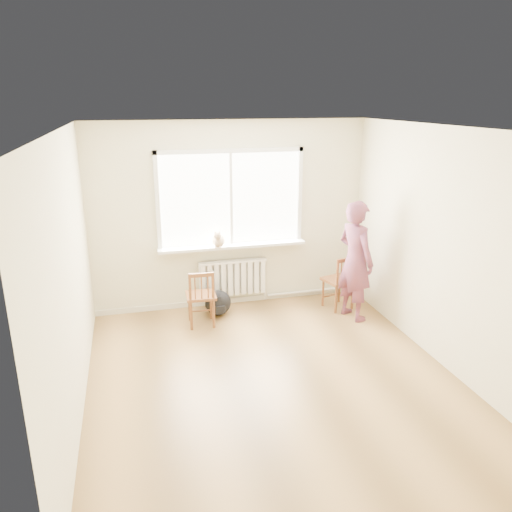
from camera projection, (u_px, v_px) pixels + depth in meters
floor at (273, 379)px, 5.54m from camera, size 4.50×4.50×0.00m
ceiling at (276, 129)px, 4.72m from camera, size 4.50×4.50×0.00m
back_wall at (231, 216)px, 7.20m from camera, size 4.00×0.01×2.70m
window at (231, 195)px, 7.09m from camera, size 2.12×0.05×1.42m
windowsill at (233, 246)px, 7.23m from camera, size 2.15×0.22×0.04m
radiator at (233, 277)px, 7.39m from camera, size 1.00×0.12×0.55m
heating_pipe at (311, 291)px, 7.83m from camera, size 1.40×0.04×0.04m
baseboard at (232, 300)px, 7.59m from camera, size 4.00×0.03×0.08m
chair_left at (201, 298)px, 6.72m from camera, size 0.41×0.39×0.80m
chair_right at (340, 282)px, 7.27m from camera, size 0.49×0.48×0.82m
person at (355, 261)px, 6.86m from camera, size 0.57×0.71×1.68m
cat at (218, 240)px, 7.06m from camera, size 0.24×0.40×0.28m
backpack at (218, 303)px, 7.11m from camera, size 0.45×0.39×0.37m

